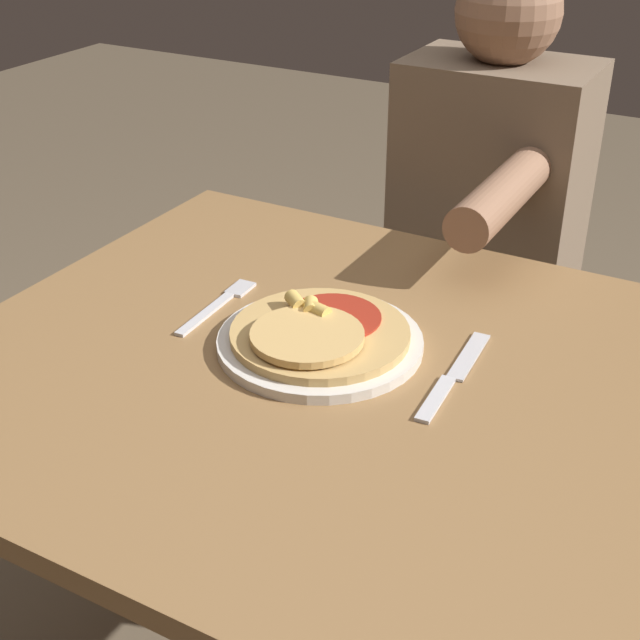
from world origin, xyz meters
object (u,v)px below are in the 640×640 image
(dining_table, at_px, (325,448))
(fork, at_px, (220,303))
(plate, at_px, (320,342))
(knife, at_px, (453,376))
(pizza, at_px, (317,332))
(person_diner, at_px, (486,237))

(dining_table, height_order, fork, fork)
(plate, distance_m, knife, 0.18)
(fork, bearing_deg, plate, -10.04)
(pizza, relative_size, knife, 1.06)
(dining_table, relative_size, plate, 3.59)
(plate, relative_size, knife, 1.22)
(plate, xyz_separation_m, knife, (0.18, 0.01, -0.00))
(plate, relative_size, fork, 1.53)
(pizza, distance_m, person_diner, 0.65)
(plate, bearing_deg, person_diner, 89.43)
(fork, relative_size, person_diner, 0.15)
(plate, xyz_separation_m, pizza, (-0.00, -0.01, 0.02))
(knife, bearing_deg, person_diner, 105.49)
(plate, relative_size, person_diner, 0.23)
(pizza, bearing_deg, knife, 6.21)
(person_diner, bearing_deg, pizza, -90.68)
(fork, xyz_separation_m, person_diner, (0.19, 0.61, -0.09))
(fork, distance_m, knife, 0.36)
(person_diner, bearing_deg, knife, -74.51)
(pizza, xyz_separation_m, fork, (-0.18, 0.04, -0.02))
(dining_table, bearing_deg, plate, 128.48)
(pizza, relative_size, fork, 1.33)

